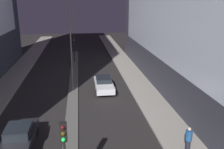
# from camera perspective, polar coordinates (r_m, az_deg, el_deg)

# --- Properties ---
(median_strip) EXTENTS (1.03, 39.05, 0.11)m
(median_strip) POSITION_cam_1_polar(r_m,az_deg,el_deg) (27.79, -8.82, -2.99)
(median_strip) COLOR #56544F
(median_strip) RESTS_ON ground
(traffic_light_near) EXTENTS (0.32, 0.42, 4.12)m
(traffic_light_near) POSITION_cam_1_polar(r_m,az_deg,el_deg) (11.86, -10.90, -15.43)
(traffic_light_near) COLOR black
(traffic_light_near) RESTS_ON median_strip
(traffic_light_mid) EXTENTS (0.32, 0.42, 4.12)m
(traffic_light_mid) POSITION_cam_1_polar(r_m,az_deg,el_deg) (38.17, -8.74, 7.27)
(traffic_light_mid) COLOR black
(traffic_light_mid) RESTS_ON median_strip
(street_lamp) EXTENTS (0.53, 0.53, 9.85)m
(street_lamp) POSITION_cam_1_polar(r_m,az_deg,el_deg) (25.37, -9.54, 10.43)
(street_lamp) COLOR black
(street_lamp) RESTS_ON median_strip
(car_left_lane) EXTENTS (1.81, 4.13, 1.59)m
(car_left_lane) POSITION_cam_1_polar(r_m,az_deg,el_deg) (17.94, -20.31, -13.02)
(car_left_lane) COLOR black
(car_left_lane) RESTS_ON ground
(car_right_lane) EXTENTS (1.84, 4.63, 1.37)m
(car_right_lane) POSITION_cam_1_polar(r_m,az_deg,el_deg) (26.66, -1.90, -2.15)
(car_right_lane) COLOR silver
(car_right_lane) RESTS_ON ground
(pedestrian_on_right_sidewalk) EXTENTS (0.43, 0.43, 1.63)m
(pedestrian_on_right_sidewalk) POSITION_cam_1_polar(r_m,az_deg,el_deg) (16.91, 17.09, -13.86)
(pedestrian_on_right_sidewalk) COLOR black
(pedestrian_on_right_sidewalk) RESTS_ON sidewalk_right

